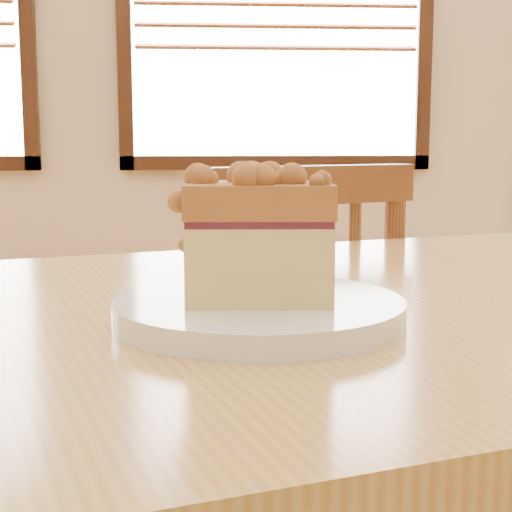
{
  "coord_description": "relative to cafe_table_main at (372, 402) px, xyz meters",
  "views": [
    {
      "loc": [
        -0.16,
        -0.5,
        0.9
      ],
      "look_at": [
        -0.11,
        0.17,
        0.8
      ],
      "focal_mm": 55.0,
      "sensor_mm": 36.0,
      "label": 1
    }
  ],
  "objects": [
    {
      "name": "cafe_table_main",
      "position": [
        0.0,
        0.0,
        0.0
      ],
      "size": [
        1.26,
        1.02,
        0.75
      ],
      "rotation": [
        0.0,
        0.0,
        0.29
      ],
      "color": "tan",
      "rests_on": "ground"
    },
    {
      "name": "cafe_chair_main",
      "position": [
        -0.06,
        0.52,
        -0.2
      ],
      "size": [
        0.51,
        0.51,
        0.87
      ],
      "rotation": [
        0.0,
        0.0,
        3.53
      ],
      "color": "brown",
      "rests_on": "ground"
    },
    {
      "name": "plate",
      "position": [
        -0.12,
        -0.11,
        0.12
      ],
      "size": [
        0.24,
        0.24,
        0.02
      ],
      "color": "white",
      "rests_on": "cafe_table_main"
    },
    {
      "name": "cake_slice",
      "position": [
        -0.12,
        -0.11,
        0.19
      ],
      "size": [
        0.13,
        0.1,
        0.11
      ],
      "rotation": [
        0.0,
        0.0,
        -0.07
      ],
      "color": "#E0CC7E",
      "rests_on": "plate"
    }
  ]
}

